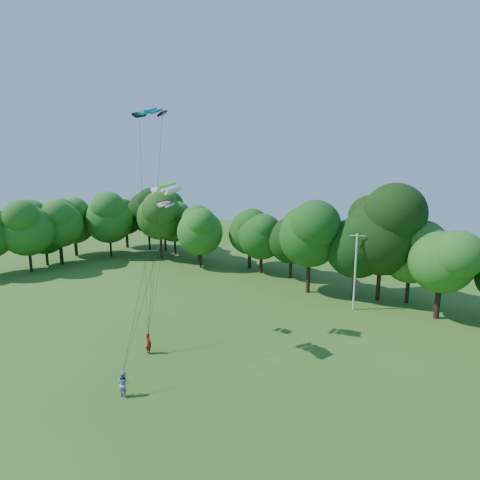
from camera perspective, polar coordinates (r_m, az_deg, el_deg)
The scene contains 10 objects.
ground at distance 24.99m, azimuth -25.82°, elevation -27.82°, with size 160.00×160.00×0.00m, color #285216.
utility_pole at distance 42.61m, azimuth 17.15°, elevation -4.57°, with size 1.62×0.67×8.50m.
kite_flyer_left at distance 33.29m, azimuth -13.77°, elevation -15.05°, with size 0.66×0.44×1.82m, color maroon.
kite_flyer_right at distance 28.30m, azimuth -17.32°, elevation -20.15°, with size 0.87×0.67×1.78m, color #95B1CE.
kite_teal at distance 33.56m, azimuth -13.50°, elevation 18.73°, with size 3.02×2.13×0.53m.
kite_green at distance 29.61m, azimuth -11.17°, elevation 8.18°, with size 3.18×2.04×0.50m.
kite_pink at distance 33.84m, azimuth -11.26°, elevation 5.57°, with size 1.62×0.87×0.24m.
tree_back_west at distance 65.17m, azimuth -12.10°, elevation 3.80°, with size 8.53×8.53×12.40m.
tree_back_center at distance 45.89m, azimuth 20.89°, elevation 2.08°, with size 9.83×9.83×14.29m.
tree_flank_west at distance 67.23m, azimuth -27.71°, elevation 1.87°, with size 7.06×7.06×10.27m.
Camera 1 is at (18.40, -7.63, 15.10)m, focal length 28.00 mm.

